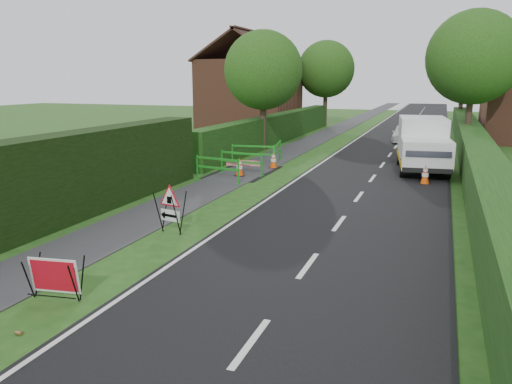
% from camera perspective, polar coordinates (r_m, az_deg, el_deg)
% --- Properties ---
extents(ground, '(120.00, 120.00, 0.00)m').
position_cam_1_polar(ground, '(11.08, -8.16, -8.53)').
color(ground, '#204C15').
rests_on(ground, ground).
extents(road_surface, '(6.00, 90.00, 0.02)m').
position_cam_1_polar(road_surface, '(44.29, 17.18, 7.03)').
color(road_surface, black).
rests_on(road_surface, ground).
extents(footpath, '(2.00, 90.00, 0.02)m').
position_cam_1_polar(footpath, '(44.94, 10.12, 7.47)').
color(footpath, '#2D2D30').
rests_on(footpath, ground).
extents(hedge_west_near, '(1.10, 18.00, 2.50)m').
position_cam_1_polar(hedge_west_near, '(14.07, -26.45, -5.13)').
color(hedge_west_near, black).
rests_on(hedge_west_near, ground).
extents(hedge_west_far, '(1.00, 24.00, 1.80)m').
position_cam_1_polar(hedge_west_far, '(32.86, 2.50, 5.76)').
color(hedge_west_far, '#14380F').
rests_on(hedge_west_far, ground).
extents(hedge_east, '(1.20, 50.00, 1.50)m').
position_cam_1_polar(hedge_east, '(25.40, 23.49, 2.64)').
color(hedge_east, '#14380F').
rests_on(hedge_east, ground).
extents(house_west, '(7.50, 7.40, 7.88)m').
position_cam_1_polar(house_west, '(41.84, -0.66, 11.26)').
color(house_west, brown).
rests_on(house_west, ground).
extents(tree_nw, '(4.40, 4.40, 6.70)m').
position_cam_1_polar(tree_nw, '(28.70, 0.83, 13.73)').
color(tree_nw, '#2D2116').
rests_on(tree_nw, ground).
extents(tree_ne, '(5.20, 5.20, 7.79)m').
position_cam_1_polar(tree_ne, '(31.09, 23.66, 13.90)').
color(tree_ne, '#2D2116').
rests_on(tree_ne, ground).
extents(tree_fw, '(4.80, 4.80, 7.24)m').
position_cam_1_polar(tree_fw, '(44.10, 8.02, 13.73)').
color(tree_fw, '#2D2116').
rests_on(tree_fw, ground).
extents(tree_fe, '(4.20, 4.20, 6.33)m').
position_cam_1_polar(tree_fe, '(47.06, 22.60, 12.09)').
color(tree_fe, '#2D2116').
rests_on(tree_fe, ground).
extents(red_rect_sign, '(1.02, 0.72, 0.81)m').
position_cam_1_polar(red_rect_sign, '(9.99, -22.05, -8.94)').
color(red_rect_sign, black).
rests_on(red_rect_sign, ground).
extents(triangle_sign, '(0.90, 0.90, 1.12)m').
position_cam_1_polar(triangle_sign, '(13.26, -9.93, -1.49)').
color(triangle_sign, black).
rests_on(triangle_sign, ground).
extents(works_van, '(2.58, 5.27, 2.31)m').
position_cam_1_polar(works_van, '(23.41, 18.54, 5.30)').
color(works_van, silver).
rests_on(works_van, ground).
extents(traffic_cone_0, '(0.38, 0.38, 0.79)m').
position_cam_1_polar(traffic_cone_0, '(20.43, 18.77, 1.91)').
color(traffic_cone_0, black).
rests_on(traffic_cone_0, ground).
extents(traffic_cone_1, '(0.38, 0.38, 0.79)m').
position_cam_1_polar(traffic_cone_1, '(23.20, 19.37, 3.10)').
color(traffic_cone_1, black).
rests_on(traffic_cone_1, ground).
extents(traffic_cone_2, '(0.38, 0.38, 0.79)m').
position_cam_1_polar(traffic_cone_2, '(24.96, 19.07, 3.76)').
color(traffic_cone_2, black).
rests_on(traffic_cone_2, ground).
extents(traffic_cone_3, '(0.38, 0.38, 0.79)m').
position_cam_1_polar(traffic_cone_3, '(21.02, -1.90, 2.88)').
color(traffic_cone_3, black).
rests_on(traffic_cone_3, ground).
extents(traffic_cone_4, '(0.38, 0.38, 0.79)m').
position_cam_1_polar(traffic_cone_4, '(22.88, 2.01, 3.69)').
color(traffic_cone_4, black).
rests_on(traffic_cone_4, ground).
extents(ped_barrier_0, '(2.09, 0.72, 1.00)m').
position_cam_1_polar(ped_barrier_0, '(19.88, -4.45, 2.97)').
color(ped_barrier_0, '#198A1C').
rests_on(ped_barrier_0, ground).
extents(ped_barrier_1, '(2.09, 0.68, 1.00)m').
position_cam_1_polar(ped_barrier_1, '(21.34, -1.69, 3.68)').
color(ped_barrier_1, '#198A1C').
rests_on(ped_barrier_1, ground).
extents(ped_barrier_2, '(2.09, 0.62, 1.00)m').
position_cam_1_polar(ped_barrier_2, '(23.61, -0.38, 4.56)').
color(ped_barrier_2, '#198A1C').
rests_on(ped_barrier_2, ground).
extents(ped_barrier_3, '(0.71, 2.09, 1.00)m').
position_cam_1_polar(ped_barrier_3, '(24.41, 2.49, 4.82)').
color(ped_barrier_3, '#198A1C').
rests_on(ped_barrier_3, ground).
extents(redwhite_plank, '(1.49, 0.27, 0.25)m').
position_cam_1_polar(redwhite_plank, '(21.74, -1.48, 2.16)').
color(redwhite_plank, red).
rests_on(redwhite_plank, ground).
extents(litter_can, '(0.12, 0.07, 0.07)m').
position_cam_1_polar(litter_can, '(9.13, -25.46, -14.55)').
color(litter_can, '#BF7F4C').
rests_on(litter_can, ground).
extents(hatchback_car, '(1.51, 3.36, 1.12)m').
position_cam_1_polar(hatchback_car, '(33.88, 16.45, 6.42)').
color(hatchback_car, silver).
rests_on(hatchback_car, ground).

